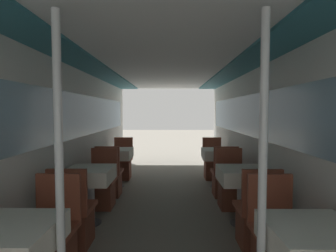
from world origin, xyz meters
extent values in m
cube|color=silver|center=(-1.36, 2.70, 1.06)|extent=(0.05, 8.21, 2.11)
cube|color=#7A9EB7|center=(-1.35, 2.70, 1.41)|extent=(0.03, 7.55, 0.67)
cube|color=silver|center=(1.36, 2.70, 1.06)|extent=(0.05, 8.21, 2.11)
cube|color=#7A9EB7|center=(1.35, 2.70, 1.41)|extent=(0.03, 7.55, 0.67)
cube|color=silver|center=(0.00, 2.70, 2.16)|extent=(2.73, 8.21, 0.04)
cube|color=#2D707F|center=(-1.12, 2.70, 2.13)|extent=(0.49, 7.88, 0.03)
cube|color=#2D707F|center=(1.12, 2.70, 2.13)|extent=(0.49, 7.88, 0.03)
cube|color=#93704C|center=(-0.99, 0.80, 0.73)|extent=(0.55, 0.55, 0.02)
cube|color=white|center=(-0.99, 0.80, 0.65)|extent=(0.59, 0.59, 0.19)
cube|color=brown|center=(-0.99, 1.38, 0.42)|extent=(0.41, 0.41, 0.05)
cube|color=brown|center=(-0.99, 1.56, 0.67)|extent=(0.41, 0.04, 0.44)
cylinder|color=silver|center=(-0.65, 0.80, 1.06)|extent=(0.05, 0.05, 2.11)
cylinder|color=#4C4C51|center=(-0.99, 2.52, 0.01)|extent=(0.28, 0.28, 0.01)
cylinder|color=#B7B7BC|center=(-0.99, 2.52, 0.37)|extent=(0.11, 0.11, 0.70)
cube|color=#93704C|center=(-0.99, 2.52, 0.73)|extent=(0.55, 0.55, 0.02)
cube|color=white|center=(-0.99, 2.52, 0.65)|extent=(0.59, 0.59, 0.19)
cube|color=brown|center=(-0.99, 1.94, 0.20)|extent=(0.35, 0.35, 0.40)
cube|color=brown|center=(-0.99, 1.94, 0.42)|extent=(0.41, 0.41, 0.05)
cube|color=brown|center=(-0.99, 1.76, 0.67)|extent=(0.41, 0.04, 0.44)
cube|color=brown|center=(-0.99, 3.09, 0.20)|extent=(0.35, 0.35, 0.40)
cube|color=brown|center=(-0.99, 3.09, 0.42)|extent=(0.41, 0.41, 0.05)
cube|color=brown|center=(-0.99, 3.28, 0.67)|extent=(0.41, 0.04, 0.44)
cylinder|color=#4C4C51|center=(-0.99, 4.23, 0.01)|extent=(0.28, 0.28, 0.01)
cylinder|color=#B7B7BC|center=(-0.99, 4.23, 0.37)|extent=(0.11, 0.11, 0.70)
cube|color=#93704C|center=(-0.99, 4.23, 0.73)|extent=(0.55, 0.55, 0.02)
cube|color=white|center=(-0.99, 4.23, 0.65)|extent=(0.59, 0.59, 0.19)
cube|color=brown|center=(-0.99, 3.66, 0.20)|extent=(0.35, 0.35, 0.40)
cube|color=brown|center=(-0.99, 3.66, 0.42)|extent=(0.41, 0.41, 0.05)
cube|color=brown|center=(-0.99, 3.47, 0.67)|extent=(0.41, 0.04, 0.44)
cube|color=brown|center=(-0.99, 4.80, 0.20)|extent=(0.35, 0.35, 0.40)
cube|color=brown|center=(-0.99, 4.80, 0.42)|extent=(0.41, 0.41, 0.05)
cube|color=brown|center=(-0.99, 4.99, 0.67)|extent=(0.41, 0.04, 0.44)
cube|color=#93704C|center=(0.99, 0.80, 0.73)|extent=(0.55, 0.55, 0.02)
cube|color=white|center=(0.99, 0.80, 0.65)|extent=(0.59, 0.59, 0.19)
cube|color=brown|center=(0.99, 1.38, 0.42)|extent=(0.41, 0.41, 0.05)
cube|color=brown|center=(0.99, 1.56, 0.67)|extent=(0.41, 0.04, 0.44)
cylinder|color=silver|center=(0.65, 0.80, 1.06)|extent=(0.05, 0.05, 2.11)
cylinder|color=#4C4C51|center=(0.99, 2.52, 0.01)|extent=(0.28, 0.28, 0.01)
cylinder|color=#B7B7BC|center=(0.99, 2.52, 0.37)|extent=(0.11, 0.11, 0.70)
cube|color=#93704C|center=(0.99, 2.52, 0.73)|extent=(0.55, 0.55, 0.02)
cube|color=white|center=(0.99, 2.52, 0.65)|extent=(0.59, 0.59, 0.19)
cube|color=brown|center=(0.99, 1.94, 0.20)|extent=(0.35, 0.35, 0.40)
cube|color=brown|center=(0.99, 1.94, 0.42)|extent=(0.41, 0.41, 0.05)
cube|color=brown|center=(0.99, 1.76, 0.67)|extent=(0.41, 0.04, 0.44)
cube|color=brown|center=(0.99, 3.09, 0.20)|extent=(0.35, 0.35, 0.40)
cube|color=brown|center=(0.99, 3.09, 0.42)|extent=(0.41, 0.41, 0.05)
cube|color=brown|center=(0.99, 3.28, 0.67)|extent=(0.41, 0.04, 0.44)
cylinder|color=#4C4C51|center=(0.99, 4.23, 0.01)|extent=(0.28, 0.28, 0.01)
cylinder|color=#B7B7BC|center=(0.99, 4.23, 0.37)|extent=(0.11, 0.11, 0.70)
cube|color=#93704C|center=(0.99, 4.23, 0.73)|extent=(0.55, 0.55, 0.02)
cube|color=white|center=(0.99, 4.23, 0.65)|extent=(0.59, 0.59, 0.19)
cube|color=brown|center=(0.99, 3.66, 0.20)|extent=(0.35, 0.35, 0.40)
cube|color=brown|center=(0.99, 3.66, 0.42)|extent=(0.41, 0.41, 0.05)
cube|color=brown|center=(0.99, 3.47, 0.67)|extent=(0.41, 0.04, 0.44)
cube|color=brown|center=(0.99, 4.80, 0.20)|extent=(0.35, 0.35, 0.40)
cube|color=brown|center=(0.99, 4.80, 0.42)|extent=(0.41, 0.41, 0.05)
cube|color=brown|center=(0.99, 4.99, 0.67)|extent=(0.41, 0.04, 0.44)
camera|label=1|loc=(0.06, -0.85, 1.48)|focal=28.00mm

